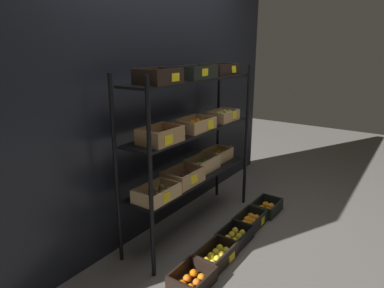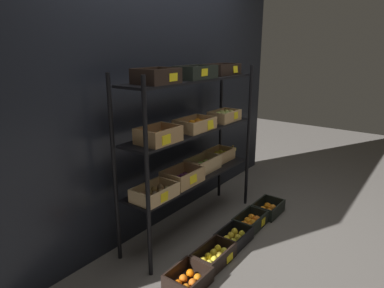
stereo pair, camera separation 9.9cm
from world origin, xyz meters
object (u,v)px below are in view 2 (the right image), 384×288
display_rack (194,132)px  crate_ground_center_lemon (234,238)px  crate_ground_lemon (214,257)px  crate_ground_orange (250,222)px  crate_ground_rightmost_orange (268,209)px  crate_ground_tangerine (188,280)px

display_rack → crate_ground_center_lemon: (-0.01, -0.45, -0.89)m
crate_ground_lemon → crate_ground_center_lemon: 0.35m
crate_ground_orange → crate_ground_rightmost_orange: crate_ground_rightmost_orange is taller
crate_ground_orange → display_rack: bearing=126.1°
crate_ground_lemon → display_rack: bearing=52.4°
crate_ground_orange → crate_ground_center_lemon: bearing=-178.1°
crate_ground_lemon → crate_ground_rightmost_orange: size_ratio=1.13×
crate_ground_rightmost_orange → display_rack: bearing=145.7°
crate_ground_rightmost_orange → crate_ground_center_lemon: bearing=179.1°
crate_ground_lemon → crate_ground_orange: crate_ground_lemon is taller
display_rack → crate_ground_center_lemon: bearing=-91.2°
display_rack → crate_ground_orange: 1.04m
crate_ground_lemon → crate_ground_rightmost_orange: crate_ground_lemon is taller
crate_ground_tangerine → crate_ground_lemon: size_ratio=0.82×
crate_ground_tangerine → crate_ground_orange: 1.02m
crate_ground_orange → crate_ground_rightmost_orange: 0.35m
crate_ground_center_lemon → crate_ground_orange: crate_ground_orange is taller
crate_ground_tangerine → crate_ground_orange: bearing=1.5°
display_rack → crate_ground_tangerine: (-0.70, -0.46, -0.89)m
crate_ground_rightmost_orange → crate_ground_orange: bearing=176.5°
display_rack → crate_ground_lemon: size_ratio=4.36×
crate_ground_tangerine → crate_ground_center_lemon: size_ratio=0.94×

